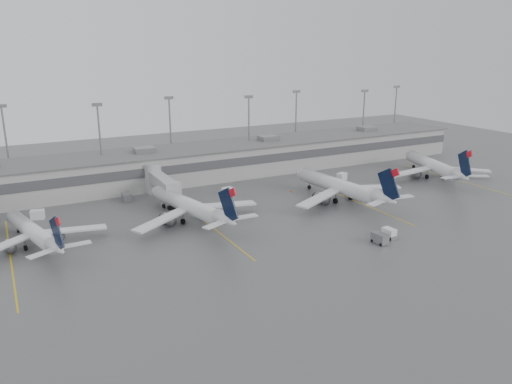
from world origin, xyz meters
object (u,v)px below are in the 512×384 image
baggage_tug (389,234)px  jet_mid_left (190,206)px  jet_far_left (34,232)px  jet_mid_right (342,187)px  jet_far_right (435,166)px

baggage_tug → jet_mid_left: bearing=134.0°
jet_far_left → jet_mid_left: 28.43m
jet_mid_right → baggage_tug: size_ratio=11.07×
jet_far_left → jet_mid_left: jet_mid_left is taller
jet_mid_left → jet_far_left: bearing=168.1°
jet_far_right → jet_mid_right: bearing=-153.8°
jet_far_left → baggage_tug: (56.91, -25.37, -2.00)m
jet_mid_left → jet_mid_right: bearing=-17.1°
jet_far_left → baggage_tug: jet_far_left is taller
jet_mid_left → jet_far_right: bearing=-10.2°
jet_far_left → jet_mid_left: bearing=-14.3°
jet_far_left → jet_mid_left: (28.43, -0.07, 0.42)m
jet_mid_left → jet_mid_right: jet_mid_right is taller
jet_far_left → jet_far_right: (97.07, 1.86, 0.52)m
jet_far_left → jet_mid_right: bearing=-17.1°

